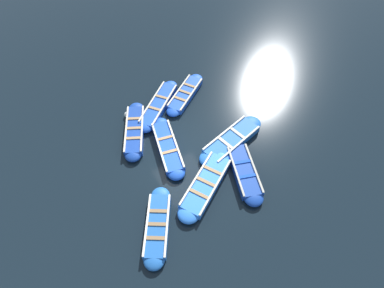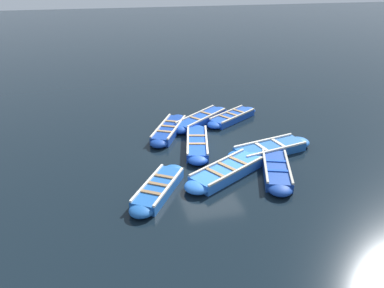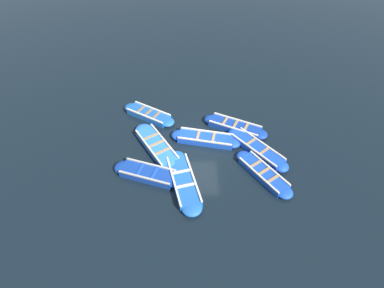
% 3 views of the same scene
% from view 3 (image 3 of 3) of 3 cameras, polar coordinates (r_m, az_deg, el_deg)
% --- Properties ---
extents(ground_plane, '(120.00, 120.00, 0.00)m').
position_cam_3_polar(ground_plane, '(15.62, 0.89, -0.73)').
color(ground_plane, black).
extents(boat_outer_left, '(3.29, 2.52, 0.37)m').
position_cam_3_polar(boat_outer_left, '(14.65, 13.43, -5.48)').
color(boat_outer_left, '#1947B7').
rests_on(boat_outer_left, ground).
extents(boat_far_corner, '(3.47, 2.95, 0.43)m').
position_cam_3_polar(boat_far_corner, '(15.66, 12.25, -0.91)').
color(boat_far_corner, '#1947B7').
rests_on(boat_far_corner, ground).
extents(boat_centre, '(1.63, 3.80, 0.41)m').
position_cam_3_polar(boat_centre, '(15.87, 2.62, 1.00)').
color(boat_centre, '#1947B7').
rests_on(boat_centre, ground).
extents(boat_near_quay, '(4.03, 1.78, 0.41)m').
position_cam_3_polar(boat_near_quay, '(13.96, -1.63, -7.03)').
color(boat_near_quay, '#1E59AD').
rests_on(boat_near_quay, ground).
extents(boat_alongside, '(2.49, 3.28, 0.40)m').
position_cam_3_polar(boat_alongside, '(17.55, -8.23, 5.58)').
color(boat_alongside, '#1E59AD').
rests_on(boat_alongside, ground).
extents(boat_tucked, '(3.88, 2.80, 0.43)m').
position_cam_3_polar(boat_tucked, '(15.54, -6.75, -0.44)').
color(boat_tucked, blue).
rests_on(boat_tucked, ground).
extents(boat_drifting, '(2.37, 3.60, 0.41)m').
position_cam_3_polar(boat_drifting, '(16.73, 8.20, 3.30)').
color(boat_drifting, navy).
rests_on(boat_drifting, ground).
extents(boat_bow_out, '(1.95, 3.55, 0.41)m').
position_cam_3_polar(boat_bow_out, '(14.38, -8.39, -5.60)').
color(boat_bow_out, navy).
rests_on(boat_bow_out, ground).
extents(buoy_orange_near, '(0.29, 0.29, 0.29)m').
position_cam_3_polar(buoy_orange_near, '(16.91, 12.16, 3.03)').
color(buoy_orange_near, silver).
rests_on(buoy_orange_near, ground).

